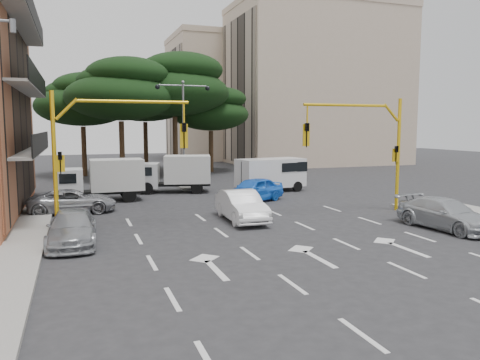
# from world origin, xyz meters

# --- Properties ---
(ground) EXTENTS (120.00, 120.00, 0.00)m
(ground) POSITION_xyz_m (0.00, 0.00, 0.00)
(ground) COLOR #28282B
(ground) RESTS_ON ground
(median_strip) EXTENTS (1.40, 6.00, 0.15)m
(median_strip) POSITION_xyz_m (0.00, 16.00, 0.07)
(median_strip) COLOR gray
(median_strip) RESTS_ON ground
(apartment_beige_near) EXTENTS (20.20, 12.15, 18.70)m
(apartment_beige_near) POSITION_xyz_m (19.95, 32.00, 9.35)
(apartment_beige_near) COLOR #C0A990
(apartment_beige_near) RESTS_ON ground
(apartment_beige_far) EXTENTS (16.20, 12.15, 16.70)m
(apartment_beige_far) POSITION_xyz_m (12.95, 44.00, 8.35)
(apartment_beige_far) COLOR #C0A990
(apartment_beige_far) RESTS_ON ground
(pine_left_near) EXTENTS (9.15, 9.15, 10.23)m
(pine_left_near) POSITION_xyz_m (-3.94, 21.96, 7.60)
(pine_left_near) COLOR #382616
(pine_left_near) RESTS_ON ground
(pine_center) EXTENTS (9.98, 9.98, 11.16)m
(pine_center) POSITION_xyz_m (1.06, 23.96, 8.30)
(pine_center) COLOR #382616
(pine_center) RESTS_ON ground
(pine_left_far) EXTENTS (8.32, 8.32, 9.30)m
(pine_left_far) POSITION_xyz_m (-6.94, 25.96, 6.91)
(pine_left_far) COLOR #382616
(pine_left_far) RESTS_ON ground
(pine_right) EXTENTS (7.49, 7.49, 8.37)m
(pine_right) POSITION_xyz_m (5.06, 25.96, 6.22)
(pine_right) COLOR #382616
(pine_right) RESTS_ON ground
(pine_back) EXTENTS (9.15, 9.15, 10.23)m
(pine_back) POSITION_xyz_m (-0.94, 28.96, 7.60)
(pine_back) COLOR #382616
(pine_back) RESTS_ON ground
(signal_mast_right) EXTENTS (5.79, 0.37, 6.00)m
(signal_mast_right) POSITION_xyz_m (6.80, 1.99, 3.88)
(signal_mast_right) COLOR yellow
(signal_mast_right) RESTS_ON ground
(signal_mast_left) EXTENTS (5.79, 0.37, 6.00)m
(signal_mast_left) POSITION_xyz_m (-6.80, 1.99, 3.88)
(signal_mast_left) COLOR yellow
(signal_mast_left) RESTS_ON ground
(street_lamp_center) EXTENTS (4.16, 0.36, 7.77)m
(street_lamp_center) POSITION_xyz_m (0.00, 16.00, 5.43)
(street_lamp_center) COLOR slate
(street_lamp_center) RESTS_ON median_strip
(car_white_hatch) EXTENTS (1.69, 4.46, 1.45)m
(car_white_hatch) POSITION_xyz_m (-0.32, 2.10, 0.73)
(car_white_hatch) COLOR white
(car_white_hatch) RESTS_ON ground
(car_blue_compact) EXTENTS (4.58, 3.54, 1.46)m
(car_blue_compact) POSITION_xyz_m (2.26, 7.20, 0.73)
(car_blue_compact) COLOR blue
(car_blue_compact) RESTS_ON ground
(car_silver_wagon) EXTENTS (1.97, 4.46, 1.27)m
(car_silver_wagon) POSITION_xyz_m (-8.00, 0.03, 0.64)
(car_silver_wagon) COLOR #9B9EA2
(car_silver_wagon) RESTS_ON ground
(car_silver_cross_a) EXTENTS (4.53, 2.21, 1.24)m
(car_silver_cross_a) POSITION_xyz_m (-8.00, 7.00, 0.62)
(car_silver_cross_a) COLOR #9D9FA5
(car_silver_cross_a) RESTS_ON ground
(car_silver_parked) EXTENTS (2.43, 4.83, 1.35)m
(car_silver_parked) POSITION_xyz_m (7.60, -2.66, 0.67)
(car_silver_parked) COLOR #B0B4B8
(car_silver_parked) RESTS_ON ground
(van_white) EXTENTS (4.98, 2.89, 2.34)m
(van_white) POSITION_xyz_m (5.03, 11.00, 1.17)
(van_white) COLOR silver
(van_white) RESTS_ON ground
(box_truck_a) EXTENTS (5.19, 2.19, 2.55)m
(box_truck_a) POSITION_xyz_m (-6.37, 10.43, 1.28)
(box_truck_a) COLOR white
(box_truck_a) RESTS_ON ground
(box_truck_b) EXTENTS (5.53, 3.34, 2.54)m
(box_truck_b) POSITION_xyz_m (-1.43, 12.81, 1.27)
(box_truck_b) COLOR silver
(box_truck_b) RESTS_ON ground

